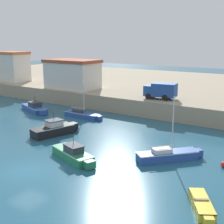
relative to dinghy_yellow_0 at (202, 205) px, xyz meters
The scene contains 12 objects.
ground_plane 13.54m from the dinghy_yellow_0, behind, with size 200.00×200.00×0.00m, color #235670.
quay_seawall 40.72m from the dinghy_yellow_0, 109.16° to the left, with size 120.00×40.00×2.22m, color gray.
dinghy_yellow_0 is the anchor object (origin of this frame).
motorboat_green_1 12.12m from the dinghy_yellow_0, behind, with size 5.57×2.99×2.25m.
motorboat_black_2 19.46m from the dinghy_yellow_0, 161.57° to the left, with size 2.94×5.55×2.60m.
sailboat_blue_3 25.14m from the dinghy_yellow_0, 146.23° to the left, with size 5.88×1.34×4.61m.
sailboat_blue_5 8.12m from the dinghy_yellow_0, 128.49° to the left, with size 4.74×5.19×5.60m.
motorboat_blue_6 31.86m from the dinghy_yellow_0, 155.82° to the left, with size 6.54×3.80×2.27m.
mooring_buoy 7.49m from the dinghy_yellow_0, 94.85° to the left, with size 0.46×0.46×0.46m, color red.
harbor_shed_mid_row 50.83m from the dinghy_yellow_0, 153.70° to the left, with size 6.35×4.38×5.72m.
harbor_shed_far_end 36.87m from the dinghy_yellow_0, 143.32° to the left, with size 8.87×5.33×4.78m.
truck_on_quay 25.15m from the dinghy_yellow_0, 121.32° to the left, with size 4.55×2.69×2.20m.
Camera 1 is at (18.50, -15.31, 10.21)m, focal length 50.00 mm.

